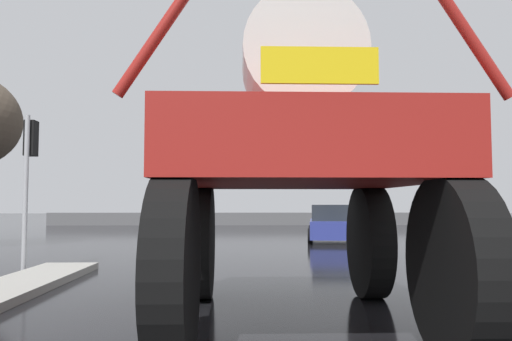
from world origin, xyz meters
name	(u,v)px	position (x,y,z in m)	size (l,w,h in m)	color
ground_plane	(257,244)	(0.00, 18.00, 0.00)	(120.00, 120.00, 0.00)	black
oversize_sprayer	(297,164)	(0.17, 5.19, 2.11)	(4.07, 5.30, 4.18)	black
sedan_ahead	(331,224)	(3.13, 19.40, 0.71)	(2.34, 4.30, 1.52)	navy
traffic_signal_near_left	(29,158)	(-5.56, 10.37, 2.65)	(0.24, 0.54, 3.63)	#A8AAAF
traffic_signal_near_right	(426,144)	(3.86, 10.37, 3.00)	(0.24, 0.54, 4.12)	#A8AAAF
bare_tree_right	(454,130)	(10.89, 25.25, 5.51)	(3.58, 3.58, 7.07)	#473828
roadside_barrier	(250,219)	(0.00, 35.02, 0.45)	(28.90, 0.24, 0.90)	#59595B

